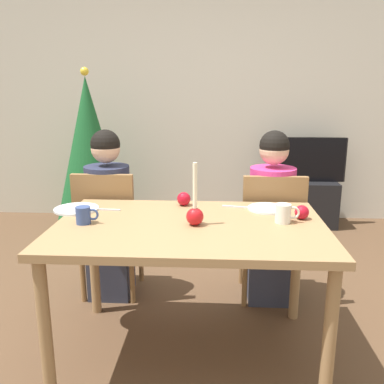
% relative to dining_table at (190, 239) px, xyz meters
% --- Properties ---
extents(ground_plane, '(7.68, 7.68, 0.00)m').
position_rel_dining_table_xyz_m(ground_plane, '(0.00, 0.00, -0.67)').
color(ground_plane, brown).
extents(back_wall, '(6.40, 0.10, 2.60)m').
position_rel_dining_table_xyz_m(back_wall, '(0.00, 2.60, 0.63)').
color(back_wall, beige).
rests_on(back_wall, ground).
extents(dining_table, '(1.40, 0.90, 0.75)m').
position_rel_dining_table_xyz_m(dining_table, '(0.00, 0.00, 0.00)').
color(dining_table, '#99754C').
rests_on(dining_table, ground).
extents(chair_left, '(0.40, 0.40, 0.90)m').
position_rel_dining_table_xyz_m(chair_left, '(-0.60, 0.61, -0.15)').
color(chair_left, olive).
rests_on(chair_left, ground).
extents(chair_right, '(0.40, 0.40, 0.90)m').
position_rel_dining_table_xyz_m(chair_right, '(0.50, 0.61, -0.15)').
color(chair_right, olive).
rests_on(chair_right, ground).
extents(person_left_child, '(0.30, 0.30, 1.17)m').
position_rel_dining_table_xyz_m(person_left_child, '(-0.60, 0.64, -0.10)').
color(person_left_child, '#33384C').
rests_on(person_left_child, ground).
extents(person_right_child, '(0.30, 0.30, 1.17)m').
position_rel_dining_table_xyz_m(person_right_child, '(0.50, 0.64, -0.10)').
color(person_right_child, '#33384C').
rests_on(person_right_child, ground).
extents(tv_stand, '(0.64, 0.40, 0.48)m').
position_rel_dining_table_xyz_m(tv_stand, '(1.09, 2.30, -0.43)').
color(tv_stand, black).
rests_on(tv_stand, ground).
extents(tv, '(0.79, 0.05, 0.46)m').
position_rel_dining_table_xyz_m(tv, '(1.09, 2.30, 0.04)').
color(tv, black).
rests_on(tv, tv_stand).
extents(christmas_tree, '(0.70, 0.70, 1.63)m').
position_rel_dining_table_xyz_m(christmas_tree, '(-1.12, 1.95, 0.18)').
color(christmas_tree, brown).
rests_on(christmas_tree, ground).
extents(candle_centerpiece, '(0.09, 0.09, 0.32)m').
position_rel_dining_table_xyz_m(candle_centerpiece, '(0.03, -0.02, 0.15)').
color(candle_centerpiece, red).
rests_on(candle_centerpiece, dining_table).
extents(plate_left, '(0.25, 0.25, 0.01)m').
position_rel_dining_table_xyz_m(plate_left, '(-0.67, 0.21, 0.09)').
color(plate_left, silver).
rests_on(plate_left, dining_table).
extents(plate_right, '(0.23, 0.23, 0.01)m').
position_rel_dining_table_xyz_m(plate_right, '(0.43, 0.29, 0.09)').
color(plate_right, silver).
rests_on(plate_right, dining_table).
extents(mug_left, '(0.12, 0.08, 0.09)m').
position_rel_dining_table_xyz_m(mug_left, '(-0.55, -0.03, 0.13)').
color(mug_left, '#33477F').
rests_on(mug_left, dining_table).
extents(mug_right, '(0.13, 0.08, 0.10)m').
position_rel_dining_table_xyz_m(mug_right, '(0.49, 0.05, 0.13)').
color(mug_right, silver).
rests_on(mug_right, dining_table).
extents(fork_left, '(0.18, 0.02, 0.01)m').
position_rel_dining_table_xyz_m(fork_left, '(-0.50, 0.22, 0.09)').
color(fork_left, silver).
rests_on(fork_left, dining_table).
extents(fork_right, '(0.18, 0.05, 0.01)m').
position_rel_dining_table_xyz_m(fork_right, '(0.26, 0.32, 0.09)').
color(fork_right, silver).
rests_on(fork_right, dining_table).
extents(apple_near_candle, '(0.08, 0.08, 0.08)m').
position_rel_dining_table_xyz_m(apple_near_candle, '(0.59, 0.12, 0.12)').
color(apple_near_candle, '#B51021').
rests_on(apple_near_candle, dining_table).
extents(apple_by_left_plate, '(0.08, 0.08, 0.08)m').
position_rel_dining_table_xyz_m(apple_by_left_plate, '(-0.06, 0.35, 0.12)').
color(apple_by_left_plate, '#B70F20').
rests_on(apple_by_left_plate, dining_table).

